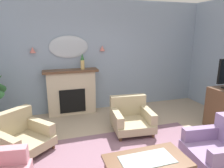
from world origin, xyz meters
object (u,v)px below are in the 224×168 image
(wall_mirror, at_px, (69,47))
(armchair_beside_couch, at_px, (131,117))
(mantel_vase_right, at_px, (82,61))
(wall_sconce_left, at_px, (32,50))
(wall_sconce_right, at_px, (102,48))
(coffee_table, at_px, (147,163))
(fireplace, at_px, (72,92))
(armchair_by_coffee_table, at_px, (20,135))
(armchair_in_corner, at_px, (220,146))

(wall_mirror, bearing_deg, armchair_beside_couch, -53.74)
(mantel_vase_right, distance_m, wall_sconce_left, 1.20)
(wall_mirror, height_order, wall_sconce_right, wall_mirror)
(mantel_vase_right, height_order, coffee_table, mantel_vase_right)
(fireplace, relative_size, armchair_by_coffee_table, 1.19)
(wall_sconce_right, bearing_deg, wall_sconce_left, 180.00)
(armchair_by_coffee_table, bearing_deg, fireplace, 54.00)
(armchair_by_coffee_table, bearing_deg, wall_sconce_right, 39.39)
(wall_sconce_right, height_order, armchair_beside_couch, wall_sconce_right)
(armchair_in_corner, bearing_deg, wall_mirror, 123.45)
(wall_sconce_right, bearing_deg, fireplace, -173.84)
(wall_mirror, bearing_deg, wall_sconce_left, -176.63)
(fireplace, distance_m, armchair_in_corner, 3.50)
(armchair_in_corner, bearing_deg, wall_sconce_right, 111.02)
(mantel_vase_right, distance_m, armchair_in_corner, 3.46)
(wall_sconce_right, xyz_separation_m, coffee_table, (-0.23, -3.10, -1.28))
(coffee_table, relative_size, armchair_beside_couch, 1.23)
(armchair_beside_couch, bearing_deg, wall_sconce_right, 99.40)
(wall_sconce_left, relative_size, wall_sconce_right, 1.00)
(armchair_beside_couch, bearing_deg, armchair_in_corner, -59.46)
(armchair_beside_couch, relative_size, armchair_in_corner, 0.99)
(coffee_table, bearing_deg, wall_sconce_right, 85.67)
(mantel_vase_right, relative_size, armchair_by_coffee_table, 0.34)
(fireplace, bearing_deg, mantel_vase_right, -5.39)
(wall_sconce_right, relative_size, coffee_table, 0.13)
(wall_mirror, distance_m, armchair_by_coffee_table, 2.42)
(mantel_vase_right, distance_m, armchair_beside_couch, 1.86)
(coffee_table, bearing_deg, fireplace, 101.56)
(armchair_beside_couch, bearing_deg, fireplace, 129.04)
(wall_sconce_left, height_order, armchair_by_coffee_table, wall_sconce_left)
(fireplace, distance_m, coffee_table, 3.08)
(wall_sconce_right, bearing_deg, coffee_table, -94.33)
(wall_sconce_left, bearing_deg, armchair_beside_couch, -36.48)
(coffee_table, xyz_separation_m, armchair_beside_couch, (0.47, 1.67, -0.08))
(mantel_vase_right, height_order, wall_mirror, wall_mirror)
(wall_mirror, bearing_deg, wall_sconce_right, -3.37)
(armchair_beside_couch, xyz_separation_m, armchair_in_corner, (0.90, -1.52, 0.00))
(wall_sconce_left, bearing_deg, armchair_by_coffee_table, -98.63)
(fireplace, xyz_separation_m, armchair_by_coffee_table, (-1.09, -1.50, -0.27))
(coffee_table, height_order, armchair_in_corner, armchair_in_corner)
(wall_sconce_left, xyz_separation_m, coffee_table, (1.47, -3.10, -1.28))
(fireplace, height_order, mantel_vase_right, mantel_vase_right)
(armchair_beside_couch, bearing_deg, coffee_table, -105.80)
(wall_mirror, height_order, armchair_in_corner, wall_mirror)
(wall_mirror, relative_size, wall_sconce_right, 6.86)
(wall_sconce_left, height_order, armchair_in_corner, wall_sconce_left)
(fireplace, relative_size, armchair_beside_couch, 1.52)
(mantel_vase_right, xyz_separation_m, armchair_in_corner, (1.69, -2.84, -1.05))
(mantel_vase_right, height_order, wall_sconce_right, wall_sconce_right)
(mantel_vase_right, relative_size, wall_mirror, 0.41)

